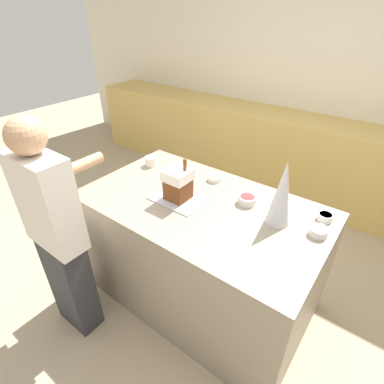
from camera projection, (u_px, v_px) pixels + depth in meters
name	position (u px, v px, depth m)	size (l,w,h in m)	color
ground_plane	(200.00, 292.00, 2.47)	(12.00, 12.00, 0.00)	tan
wall_back	(321.00, 80.00, 3.31)	(8.00, 0.05, 2.60)	beige
back_cabinet_block	(297.00, 158.00, 3.53)	(6.00, 0.60, 0.95)	tan
kitchen_island	(201.00, 252.00, 2.23)	(1.64, 0.95, 0.89)	gray
baking_tray	(178.00, 198.00, 2.04)	(0.36, 0.26, 0.01)	#B2B2BC
gingerbread_house	(178.00, 183.00, 1.98)	(0.16, 0.17, 0.29)	brown
decorative_tree	(282.00, 194.00, 1.72)	(0.14, 0.14, 0.41)	silver
candy_bowl_far_left	(215.00, 178.00, 2.25)	(0.10, 0.10, 0.04)	white
candy_bowl_front_corner	(247.00, 199.00, 1.99)	(0.12, 0.12, 0.05)	silver
candy_bowl_near_tray_left	(325.00, 217.00, 1.83)	(0.09, 0.09, 0.04)	white
candy_bowl_beside_tree	(319.00, 231.00, 1.71)	(0.10, 0.10, 0.05)	white
candy_bowl_behind_tray	(175.00, 174.00, 2.28)	(0.14, 0.14, 0.05)	white
mug	(151.00, 161.00, 2.45)	(0.09, 0.09, 0.08)	white
person	(58.00, 235.00, 1.85)	(0.41, 0.51, 1.56)	#333338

